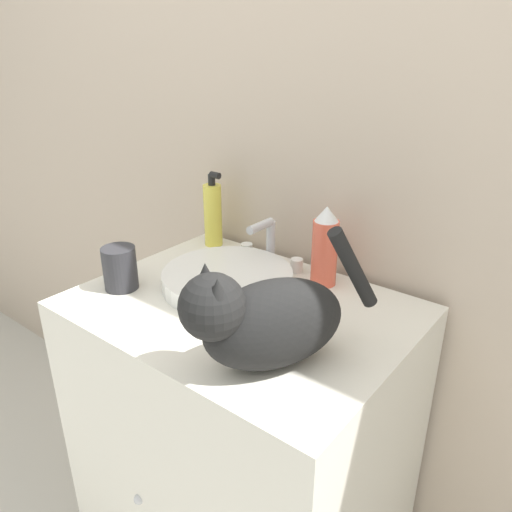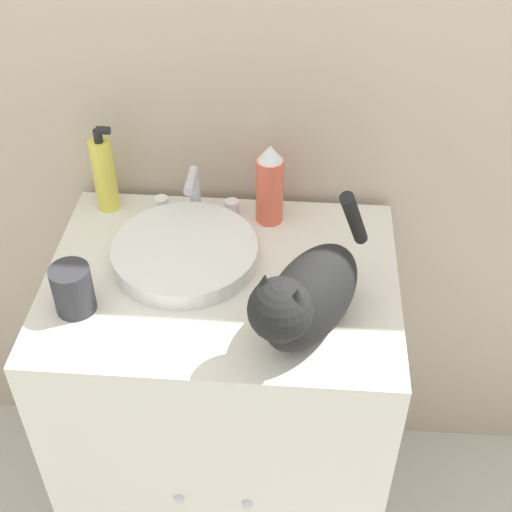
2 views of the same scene
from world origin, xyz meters
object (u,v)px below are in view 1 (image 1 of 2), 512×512
at_px(cat, 263,319).
at_px(soap_bottle, 213,214).
at_px(spray_bottle, 325,247).
at_px(cup, 120,268).

xyz_separation_m(cat, soap_bottle, (-0.47, 0.38, -0.00)).
height_order(soap_bottle, spray_bottle, soap_bottle).
distance_m(cat, spray_bottle, 0.37).
distance_m(soap_bottle, cup, 0.34).
relative_size(spray_bottle, cup, 1.90).
relative_size(soap_bottle, spray_bottle, 1.10).
bearing_deg(cup, spray_bottle, 41.14).
xyz_separation_m(cat, spray_bottle, (-0.09, 0.36, -0.00)).
bearing_deg(cup, soap_bottle, 92.17).
bearing_deg(spray_bottle, cat, -75.98).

